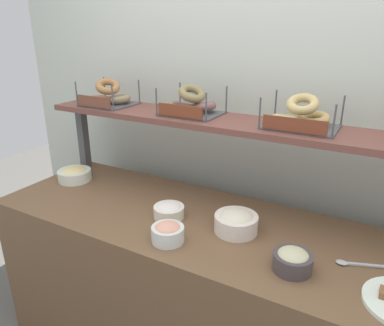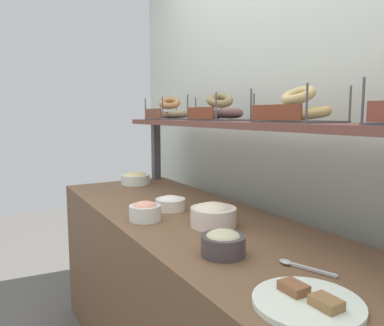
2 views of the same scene
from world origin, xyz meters
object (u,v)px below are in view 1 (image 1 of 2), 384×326
object	(u,v)px
serving_spoon_near_plate	(353,264)
bagel_basket_poppy	(191,105)
bowl_lox_spread	(168,232)
bagel_basket_sesame	(301,117)
bowl_potato_salad	(236,222)
bowl_tuna_salad	(293,260)
bowl_cream_cheese	(169,210)
bowl_egg_salad	(75,174)
bagel_basket_everything	(108,97)

from	to	relation	value
serving_spoon_near_plate	bagel_basket_poppy	distance (m)	1.03
bowl_lox_spread	bagel_basket_sesame	distance (m)	0.77
bowl_potato_salad	serving_spoon_near_plate	world-z (taller)	bowl_potato_salad
bowl_potato_salad	bowl_tuna_salad	world-z (taller)	bowl_potato_salad
serving_spoon_near_plate	bagel_basket_sesame	xyz separation A→B (m)	(-0.32, 0.30, 0.47)
bowl_cream_cheese	serving_spoon_near_plate	xyz separation A→B (m)	(0.81, 0.03, -0.03)
bowl_potato_salad	bagel_basket_sesame	distance (m)	0.54
bowl_egg_salad	bowl_tuna_salad	world-z (taller)	bowl_tuna_salad
bowl_cream_cheese	bowl_lox_spread	size ratio (longest dim) A/B	1.05
bowl_cream_cheese	bowl_lox_spread	bearing A→B (deg)	-58.53
bowl_cream_cheese	bagel_basket_everything	world-z (taller)	bagel_basket_everything
bowl_lox_spread	bagel_basket_everything	bearing A→B (deg)	146.11
bowl_lox_spread	bagel_basket_sesame	size ratio (longest dim) A/B	0.44
bagel_basket_everything	bowl_egg_salad	bearing A→B (deg)	-126.35
bowl_potato_salad	bagel_basket_poppy	bearing A→B (deg)	143.48
bowl_egg_salad	bagel_basket_poppy	size ratio (longest dim) A/B	0.66
bagel_basket_everything	bagel_basket_poppy	size ratio (longest dim) A/B	0.97
bowl_cream_cheese	serving_spoon_near_plate	world-z (taller)	bowl_cream_cheese
bowl_cream_cheese	serving_spoon_near_plate	bearing A→B (deg)	1.76
bowl_tuna_salad	bagel_basket_sesame	size ratio (longest dim) A/B	0.47
bowl_tuna_salad	bagel_basket_poppy	size ratio (longest dim) A/B	0.51
bowl_tuna_salad	bagel_basket_poppy	distance (m)	0.91
bagel_basket_everything	bagel_basket_sesame	size ratio (longest dim) A/B	0.88
bagel_basket_sesame	bowl_lox_spread	bearing A→B (deg)	-127.93
bowl_cream_cheese	bowl_tuna_salad	size ratio (longest dim) A/B	0.99
bowl_potato_salad	bagel_basket_everything	distance (m)	1.05
bowl_potato_salad	serving_spoon_near_plate	bearing A→B (deg)	-0.89
serving_spoon_near_plate	bagel_basket_sesame	distance (m)	0.64
bowl_cream_cheese	bowl_potato_salad	bearing A→B (deg)	5.65
bowl_tuna_salad	bagel_basket_sesame	bearing A→B (deg)	105.47
bowl_tuna_salad	serving_spoon_near_plate	xyz separation A→B (m)	(0.20, 0.14, -0.03)
bowl_egg_salad	bagel_basket_sesame	size ratio (longest dim) A/B	0.61
serving_spoon_near_plate	bagel_basket_poppy	size ratio (longest dim) A/B	0.60
bowl_lox_spread	bowl_tuna_salad	xyz separation A→B (m)	(0.51, 0.06, -0.00)
bowl_lox_spread	bagel_basket_sesame	bearing A→B (deg)	52.07
bowl_cream_cheese	bowl_egg_salad	xyz separation A→B (m)	(-0.73, 0.10, 0.00)
bagel_basket_everything	bowl_tuna_salad	bearing A→B (deg)	-18.56
serving_spoon_near_plate	bagel_basket_everything	size ratio (longest dim) A/B	0.62
bagel_basket_everything	bagel_basket_poppy	bearing A→B (deg)	2.78
bowl_cream_cheese	bowl_tuna_salad	world-z (taller)	bowl_tuna_salad
bowl_potato_salad	bagel_basket_poppy	size ratio (longest dim) A/B	0.66
bowl_lox_spread	bowl_tuna_salad	size ratio (longest dim) A/B	0.94
bowl_lox_spread	bagel_basket_poppy	bearing A→B (deg)	108.42
bowl_potato_salad	bagel_basket_everything	xyz separation A→B (m)	(-0.92, 0.26, 0.43)
bowl_egg_salad	bagel_basket_everything	distance (m)	0.50
bowl_tuna_salad	bagel_basket_poppy	bearing A→B (deg)	147.34
bowl_egg_salad	bowl_potato_salad	world-z (taller)	bowl_potato_salad
bagel_basket_sesame	bagel_basket_poppy	bearing A→B (deg)	-179.77
bagel_basket_sesame	bowl_egg_salad	bearing A→B (deg)	-169.98
bowl_cream_cheese	bowl_lox_spread	distance (m)	0.21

